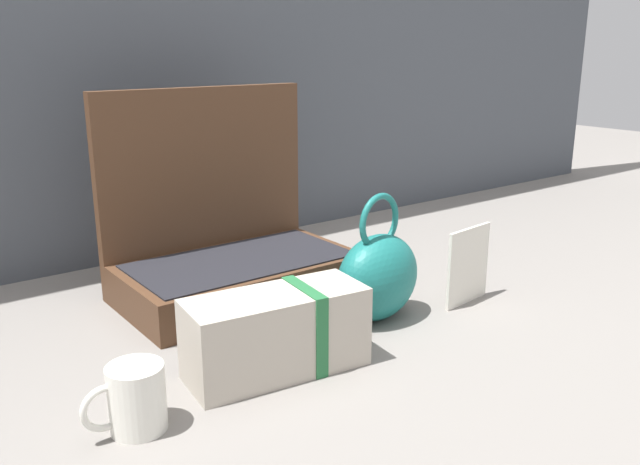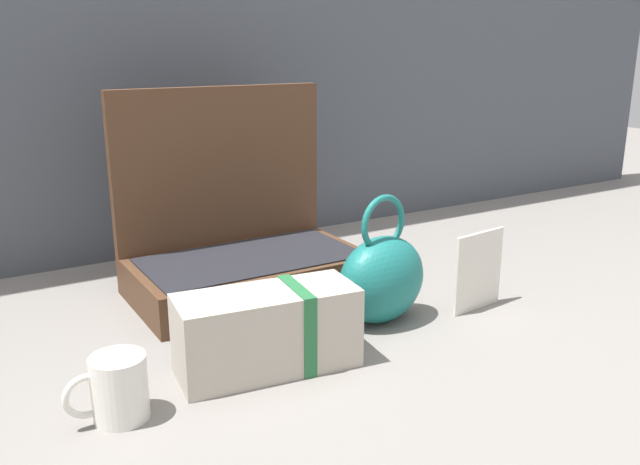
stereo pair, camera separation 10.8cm
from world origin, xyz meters
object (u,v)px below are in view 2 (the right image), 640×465
Objects in this scene: teal_pouch_handbag at (382,278)px; coffee_mug at (117,388)px; open_suitcase at (241,244)px; cream_toiletry_bag at (270,330)px; info_card_left at (478,271)px.

coffee_mug is at bearing -170.43° from teal_pouch_handbag.
teal_pouch_handbag is at bearing 9.57° from coffee_mug.
teal_pouch_handbag is (0.14, -0.28, -0.01)m from open_suitcase.
info_card_left is (0.43, 0.01, 0.01)m from cream_toiletry_bag.
teal_pouch_handbag is 0.82× the size of cream_toiletry_bag.
teal_pouch_handbag is at bearing -63.17° from open_suitcase.
open_suitcase is at bearing 72.28° from cream_toiletry_bag.
cream_toiletry_bag is 1.91× the size of info_card_left.
teal_pouch_handbag is at bearing 159.48° from info_card_left.
coffee_mug is (-0.23, -0.02, -0.02)m from cream_toiletry_bag.
cream_toiletry_bag is at bearing -166.89° from teal_pouch_handbag.
open_suitcase reaches higher than info_card_left.
info_card_left is at bearing -13.96° from teal_pouch_handbag.
open_suitcase is 0.31m from teal_pouch_handbag.
cream_toiletry_bag is (-0.11, -0.34, -0.03)m from open_suitcase.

